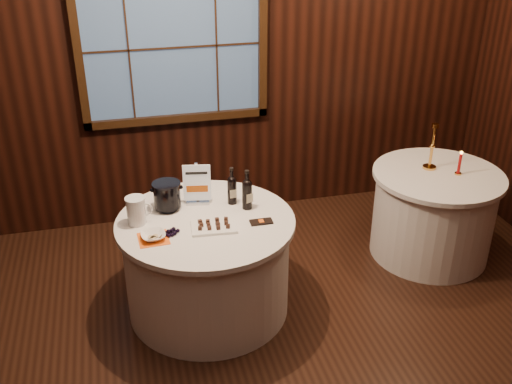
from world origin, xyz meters
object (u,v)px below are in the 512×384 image
object	(u,v)px
glass_pitcher	(136,210)
sign_stand	(197,190)
side_table	(433,214)
chocolate_box	(261,222)
ice_bucket	(167,196)
red_candle	(459,165)
main_table	(207,265)
chocolate_plate	(214,226)
port_bottle_left	(232,188)
cracker_bowl	(153,236)
brass_candlestick	(431,153)
grape_bunch	(173,233)
port_bottle_right	(247,192)

from	to	relation	value
glass_pitcher	sign_stand	bearing A→B (deg)	26.32
side_table	chocolate_box	bearing A→B (deg)	-165.06
ice_bucket	red_candle	distance (m)	2.38
main_table	chocolate_plate	distance (m)	0.42
chocolate_box	red_candle	world-z (taller)	red_candle
port_bottle_left	chocolate_box	size ratio (longest dim) A/B	1.83
port_bottle_left	ice_bucket	world-z (taller)	port_bottle_left
cracker_bowl	brass_candlestick	world-z (taller)	brass_candlestick
side_table	chocolate_plate	distance (m)	2.05
grape_bunch	glass_pitcher	size ratio (longest dim) A/B	0.89
side_table	cracker_bowl	bearing A→B (deg)	-168.81
ice_bucket	grape_bunch	size ratio (longest dim) A/B	1.18
chocolate_plate	glass_pitcher	xyz separation A→B (m)	(-0.51, 0.19, 0.08)
port_bottle_right	brass_candlestick	xyz separation A→B (m)	(1.64, 0.31, 0.01)
main_table	port_bottle_right	distance (m)	0.62
chocolate_box	red_candle	xyz separation A→B (m)	(1.76, 0.38, 0.08)
cracker_bowl	red_candle	bearing A→B (deg)	9.39
side_table	grape_bunch	size ratio (longest dim) A/B	6.01
port_bottle_left	grape_bunch	distance (m)	0.62
port_bottle_right	cracker_bowl	bearing A→B (deg)	-178.33
ice_bucket	red_candle	size ratio (longest dim) A/B	1.03
sign_stand	ice_bucket	distance (m)	0.23
ice_bucket	chocolate_plate	bearing A→B (deg)	-51.16
port_bottle_right	glass_pitcher	size ratio (longest dim) A/B	1.51
chocolate_box	chocolate_plate	bearing A→B (deg)	179.17
sign_stand	side_table	bearing A→B (deg)	11.34
brass_candlestick	main_table	bearing A→B (deg)	-168.28
port_bottle_left	chocolate_box	world-z (taller)	port_bottle_left
port_bottle_left	port_bottle_right	bearing A→B (deg)	-52.73
side_table	ice_bucket	xyz separation A→B (m)	(-2.24, -0.08, 0.49)
main_table	ice_bucket	xyz separation A→B (m)	(-0.24, 0.22, 0.49)
grape_bunch	brass_candlestick	bearing A→B (deg)	14.39
main_table	glass_pitcher	world-z (taller)	glass_pitcher
sign_stand	chocolate_box	bearing A→B (deg)	-35.41
side_table	grape_bunch	world-z (taller)	grape_bunch
glass_pitcher	port_bottle_right	bearing A→B (deg)	5.47
sign_stand	port_bottle_right	bearing A→B (deg)	-15.64
chocolate_box	side_table	bearing A→B (deg)	15.51
side_table	chocolate_box	world-z (taller)	chocolate_box
sign_stand	port_bottle_right	xyz separation A→B (m)	(0.34, -0.16, 0.02)
port_bottle_left	sign_stand	bearing A→B (deg)	162.12
ice_bucket	brass_candlestick	xyz separation A→B (m)	(2.21, 0.19, 0.03)
port_bottle_right	side_table	bearing A→B (deg)	-12.21
cracker_bowl	red_candle	world-z (taller)	red_candle
side_table	chocolate_box	distance (m)	1.73
port_bottle_right	grape_bunch	size ratio (longest dim) A/B	1.70
main_table	ice_bucket	world-z (taller)	ice_bucket
main_table	cracker_bowl	size ratio (longest dim) A/B	7.82
glass_pitcher	chocolate_box	bearing A→B (deg)	-10.07
brass_candlestick	port_bottle_left	bearing A→B (deg)	-173.17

